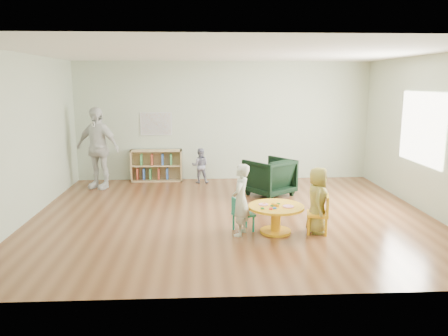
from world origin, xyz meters
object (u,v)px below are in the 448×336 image
adult_caretaker (97,148)px  bookshelf (156,166)px  armchair (269,177)px  child_right (317,200)px  activity_table (276,214)px  kid_chair_right (321,213)px  toddler (200,166)px  child_left (241,200)px  kid_chair_left (241,214)px

adult_caretaker → bookshelf: bearing=51.9°
armchair → child_right: bearing=62.7°
activity_table → kid_chair_right: 0.69m
kid_chair_right → toddler: (-1.87, 3.58, 0.08)m
activity_table → child_left: (-0.56, -0.08, 0.26)m
activity_table → toddler: 3.71m
bookshelf → armchair: bearing=-31.2°
kid_chair_left → armchair: size_ratio=0.63×
kid_chair_left → toddler: bearing=167.2°
kid_chair_left → bookshelf: bearing=-178.9°
activity_table → child_left: bearing=-172.3°
kid_chair_left → adult_caretaker: bearing=-160.0°
child_left → armchair: bearing=-177.0°
activity_table → toddler: toddler is taller
kid_chair_left → adult_caretaker: 4.26m
activity_table → child_left: size_ratio=0.78×
kid_chair_right → child_right: bearing=63.7°
child_left → bookshelf: bearing=-134.7°
bookshelf → child_left: (1.67, -3.88, 0.19)m
armchair → child_right: child_right is taller
activity_table → bookshelf: (-2.23, 3.80, 0.06)m
activity_table → armchair: 2.31m
activity_table → kid_chair_right: kid_chair_right is taller
activity_table → bookshelf: bearing=120.5°
armchair → child_left: child_left is taller
activity_table → toddler: size_ratio=1.07×
kid_chair_right → toddler: toddler is taller
child_left → toddler: child_left is taller
activity_table → child_right: bearing=-2.4°
child_right → toddler: child_right is taller
activity_table → armchair: bearing=83.7°
bookshelf → armchair: armchair is taller
activity_table → kid_chair_right: bearing=-5.6°
kid_chair_right → armchair: armchair is taller
bookshelf → child_right: bearing=-53.1°
toddler → kid_chair_right: bearing=120.3°
child_right → toddler: size_ratio=1.28×
toddler → adult_caretaker: (-2.25, -0.37, 0.49)m
toddler → child_right: bearing=120.0°
kid_chair_left → adult_caretaker: (-2.90, 3.05, 0.61)m
armchair → adult_caretaker: adult_caretaker is taller
kid_chair_right → child_left: 1.27m
child_right → kid_chair_right: bearing=-115.1°
activity_table → kid_chair_left: (-0.54, 0.09, -0.01)m
kid_chair_left → toddler: (-0.65, 3.43, 0.12)m
child_left → adult_caretaker: (-2.88, 3.22, 0.34)m
activity_table → child_left: 0.62m
activity_table → kid_chair_right: (0.69, -0.07, 0.03)m
kid_chair_left → armchair: bearing=136.8°
kid_chair_left → kid_chair_right: size_ratio=0.88×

